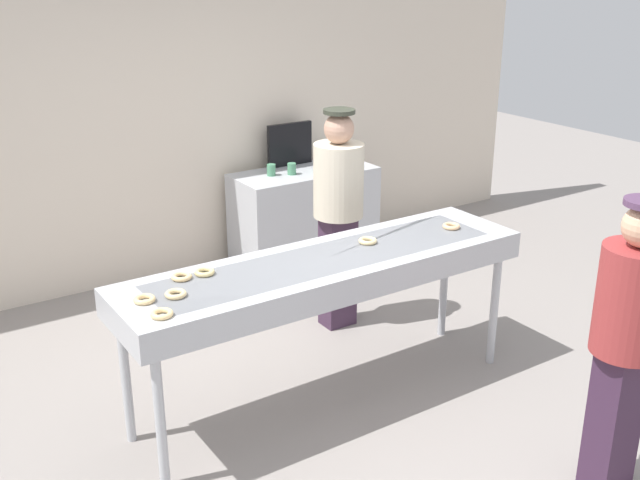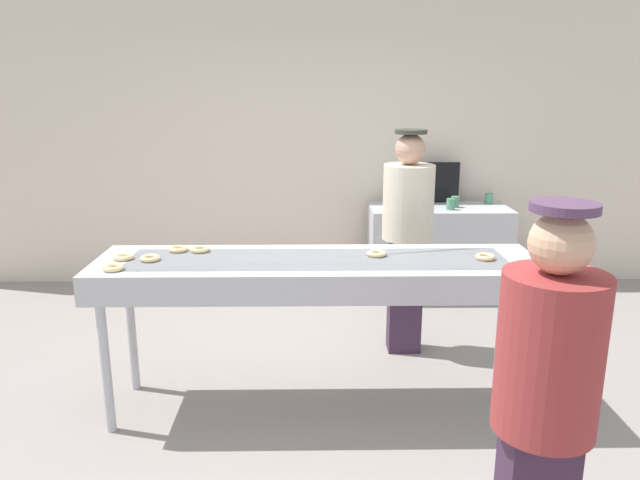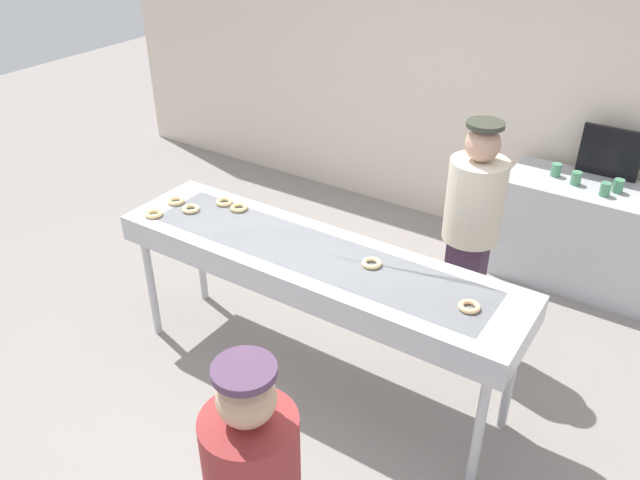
# 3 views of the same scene
# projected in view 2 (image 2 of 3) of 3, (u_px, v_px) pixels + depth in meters

# --- Properties ---
(ground_plane) EXTENTS (16.00, 16.00, 0.00)m
(ground_plane) POSITION_uv_depth(u_px,v_px,m) (318.00, 406.00, 3.75)
(ground_plane) COLOR gray
(back_wall) EXTENTS (8.00, 0.12, 2.90)m
(back_wall) POSITION_uv_depth(u_px,v_px,m) (315.00, 139.00, 5.85)
(back_wall) COLOR beige
(back_wall) RESTS_ON ground
(fryer_conveyor) EXTENTS (2.62, 0.66, 0.97)m
(fryer_conveyor) POSITION_uv_depth(u_px,v_px,m) (317.00, 273.00, 3.52)
(fryer_conveyor) COLOR #B7BABF
(fryer_conveyor) RESTS_ON ground
(plain_donut_0) EXTENTS (0.13, 0.13, 0.03)m
(plain_donut_0) POSITION_uv_depth(u_px,v_px,m) (200.00, 249.00, 3.66)
(plain_donut_0) COLOR #E6CF86
(plain_donut_0) RESTS_ON fryer_conveyor
(plain_donut_1) EXTENTS (0.16, 0.16, 0.03)m
(plain_donut_1) POSITION_uv_depth(u_px,v_px,m) (150.00, 258.00, 3.47)
(plain_donut_1) COLOR beige
(plain_donut_1) RESTS_ON fryer_conveyor
(plain_donut_2) EXTENTS (0.16, 0.16, 0.03)m
(plain_donut_2) POSITION_uv_depth(u_px,v_px,m) (377.00, 253.00, 3.57)
(plain_donut_2) COLOR beige
(plain_donut_2) RESTS_ON fryer_conveyor
(plain_donut_3) EXTENTS (0.16, 0.16, 0.03)m
(plain_donut_3) POSITION_uv_depth(u_px,v_px,m) (485.00, 257.00, 3.50)
(plain_donut_3) COLOR #F8C38A
(plain_donut_3) RESTS_ON fryer_conveyor
(plain_donut_4) EXTENTS (0.12, 0.12, 0.03)m
(plain_donut_4) POSITION_uv_depth(u_px,v_px,m) (178.00, 249.00, 3.67)
(plain_donut_4) COLOR #F3CC8A
(plain_donut_4) RESTS_ON fryer_conveyor
(plain_donut_5) EXTENTS (0.16, 0.16, 0.03)m
(plain_donut_5) POSITION_uv_depth(u_px,v_px,m) (123.00, 257.00, 3.50)
(plain_donut_5) COLOR #F1CC8B
(plain_donut_5) RESTS_ON fryer_conveyor
(plain_donut_6) EXTENTS (0.13, 0.13, 0.03)m
(plain_donut_6) POSITION_uv_depth(u_px,v_px,m) (113.00, 268.00, 3.29)
(plain_donut_6) COLOR #F6D08A
(plain_donut_6) RESTS_ON fryer_conveyor
(worker_baker) EXTENTS (0.37, 0.37, 1.66)m
(worker_baker) POSITION_uv_depth(u_px,v_px,m) (407.00, 227.00, 4.32)
(worker_baker) COLOR #3C273D
(worker_baker) RESTS_ON ground
(customer_waiting) EXTENTS (0.35, 0.35, 1.60)m
(customer_waiting) POSITION_uv_depth(u_px,v_px,m) (544.00, 400.00, 2.04)
(customer_waiting) COLOR #39233A
(customer_waiting) RESTS_ON ground
(prep_counter) EXTENTS (1.31, 0.59, 0.85)m
(prep_counter) POSITION_uv_depth(u_px,v_px,m) (437.00, 251.00, 5.69)
(prep_counter) COLOR #B7BABF
(prep_counter) RESTS_ON ground
(paper_cup_0) EXTENTS (0.08, 0.08, 0.10)m
(paper_cup_0) POSITION_uv_depth(u_px,v_px,m) (455.00, 202.00, 5.57)
(paper_cup_0) COLOR #4C8C66
(paper_cup_0) RESTS_ON prep_counter
(paper_cup_1) EXTENTS (0.08, 0.08, 0.10)m
(paper_cup_1) POSITION_uv_depth(u_px,v_px,m) (450.00, 204.00, 5.46)
(paper_cup_1) COLOR #4C8C66
(paper_cup_1) RESTS_ON prep_counter
(paper_cup_2) EXTENTS (0.08, 0.08, 0.10)m
(paper_cup_2) POSITION_uv_depth(u_px,v_px,m) (424.00, 203.00, 5.53)
(paper_cup_2) COLOR #4C8C66
(paper_cup_2) RESTS_ON prep_counter
(paper_cup_3) EXTENTS (0.08, 0.08, 0.10)m
(paper_cup_3) POSITION_uv_depth(u_px,v_px,m) (405.00, 201.00, 5.59)
(paper_cup_3) COLOR #4C8C66
(paper_cup_3) RESTS_ON prep_counter
(paper_cup_4) EXTENTS (0.08, 0.08, 0.10)m
(paper_cup_4) POSITION_uv_depth(u_px,v_px,m) (489.00, 199.00, 5.73)
(paper_cup_4) COLOR #4C8C66
(paper_cup_4) RESTS_ON prep_counter
(menu_display) EXTENTS (0.45, 0.04, 0.39)m
(menu_display) POSITION_uv_depth(u_px,v_px,m) (435.00, 182.00, 5.77)
(menu_display) COLOR black
(menu_display) RESTS_ON prep_counter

